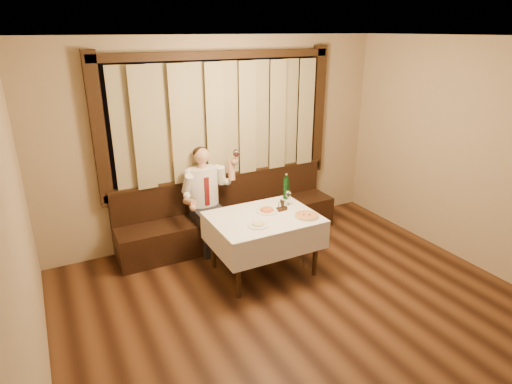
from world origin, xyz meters
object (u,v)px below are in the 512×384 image
banquette (230,219)px  pasta_cream (258,223)px  dining_table (264,224)px  seated_man (206,192)px  green_bottle (286,188)px  pasta_red (267,209)px  pizza (307,216)px  cruet_caddy (282,207)px

banquette → pasta_cream: 1.33m
dining_table → seated_man: 1.02m
green_bottle → pasta_cream: bearing=-141.5°
dining_table → pasta_red: size_ratio=4.60×
banquette → green_bottle: bearing=-51.3°
banquette → pasta_red: (0.10, -0.92, 0.48)m
banquette → pasta_red: size_ratio=11.58×
pizza → seated_man: bearing=124.7°
green_bottle → cruet_caddy: 0.41m
pasta_red → seated_man: bearing=119.9°
dining_table → seated_man: seated_man is taller
seated_man → dining_table: bearing=-68.1°
dining_table → pizza: size_ratio=4.22×
banquette → pizza: bearing=-70.7°
pasta_cream → seated_man: 1.15m
banquette → pasta_cream: banquette is taller
dining_table → green_bottle: size_ratio=3.64×
cruet_caddy → seated_man: (-0.66, 0.88, 0.02)m
pizza → seated_man: 1.45m
pasta_cream → seated_man: bearing=99.7°
dining_table → cruet_caddy: 0.33m
cruet_caddy → pasta_red: bearing=158.7°
green_bottle → cruet_caddy: green_bottle is taller
banquette → cruet_caddy: bearing=-73.6°
pasta_cream → green_bottle: bearing=38.5°
pizza → seated_man: size_ratio=0.21×
banquette → seated_man: 0.64m
banquette → dining_table: bearing=-90.0°
dining_table → green_bottle: (0.53, 0.36, 0.25)m
pizza → seated_man: (-0.82, 1.19, 0.05)m
banquette → pizza: 1.43m
pizza → pasta_red: pasta_red is taller
dining_table → pizza: (0.45, -0.25, 0.12)m
dining_table → pizza: 0.53m
pasta_cream → pizza: bearing=-4.6°
dining_table → pasta_cream: size_ratio=5.10×
pasta_red → green_bottle: 0.51m
pizza → green_bottle: bearing=82.3°
banquette → pasta_red: 1.04m
pizza → pasta_red: (-0.35, 0.36, 0.02)m
dining_table → pasta_red: (0.10, 0.11, 0.14)m
dining_table → seated_man: (-0.38, 0.93, 0.17)m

